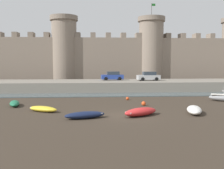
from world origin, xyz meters
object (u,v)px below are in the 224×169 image
(rowboat_near_channel_left, at_px, (43,109))
(mooring_buoy_near_channel, at_px, (127,98))
(rowboat_midflat_right, at_px, (85,115))
(rowboat_foreground_right, at_px, (141,112))
(mooring_buoy_off_centre, at_px, (144,103))
(rowboat_foreground_left, at_px, (14,103))
(car_quay_centre_west, at_px, (149,76))
(rowboat_near_channel_right, at_px, (194,110))
(car_quay_east, at_px, (112,76))

(rowboat_near_channel_left, distance_m, mooring_buoy_near_channel, 12.31)
(rowboat_midflat_right, bearing_deg, rowboat_foreground_right, 9.54)
(mooring_buoy_near_channel, bearing_deg, mooring_buoy_off_centre, -74.35)
(mooring_buoy_off_centre, height_order, mooring_buoy_near_channel, mooring_buoy_off_centre)
(rowboat_foreground_left, height_order, car_quay_centre_west, car_quay_centre_west)
(rowboat_foreground_left, height_order, mooring_buoy_off_centre, rowboat_foreground_left)
(rowboat_near_channel_left, height_order, rowboat_near_channel_right, rowboat_near_channel_right)
(rowboat_midflat_right, xyz_separation_m, mooring_buoy_near_channel, (5.27, 11.22, -0.11))
(rowboat_midflat_right, height_order, rowboat_near_channel_right, rowboat_near_channel_right)
(rowboat_near_channel_left, bearing_deg, rowboat_midflat_right, -39.09)
(car_quay_centre_west, bearing_deg, rowboat_midflat_right, -114.24)
(mooring_buoy_off_centre, relative_size, car_quay_centre_west, 0.12)
(car_quay_east, bearing_deg, mooring_buoy_near_channel, -86.02)
(rowboat_near_channel_left, xyz_separation_m, car_quay_centre_west, (15.13, 20.37, 2.20))
(rowboat_near_channel_left, relative_size, mooring_buoy_off_centre, 6.96)
(rowboat_midflat_right, height_order, mooring_buoy_near_channel, rowboat_midflat_right)
(mooring_buoy_near_channel, bearing_deg, rowboat_near_channel_left, -141.46)
(rowboat_near_channel_right, relative_size, car_quay_east, 0.91)
(rowboat_near_channel_right, bearing_deg, mooring_buoy_off_centre, 128.83)
(rowboat_near_channel_right, bearing_deg, rowboat_near_channel_left, 172.41)
(rowboat_foreground_right, height_order, rowboat_midflat_right, rowboat_foreground_right)
(mooring_buoy_near_channel, xyz_separation_m, car_quay_centre_west, (5.50, 12.70, 2.29))
(rowboat_near_channel_right, xyz_separation_m, mooring_buoy_off_centre, (-4.05, 5.03, -0.13))
(mooring_buoy_off_centre, bearing_deg, rowboat_midflat_right, -134.92)
(rowboat_foreground_right, xyz_separation_m, car_quay_centre_west, (5.57, 23.04, 2.11))
(rowboat_foreground_left, bearing_deg, rowboat_near_channel_right, -16.87)
(mooring_buoy_off_centre, bearing_deg, rowboat_near_channel_right, -51.17)
(rowboat_near_channel_right, relative_size, mooring_buoy_off_centre, 7.63)
(rowboat_midflat_right, distance_m, car_quay_centre_west, 26.31)
(rowboat_foreground_left, xyz_separation_m, rowboat_near_channel_left, (3.94, -3.74, -0.02))
(rowboat_foreground_left, xyz_separation_m, car_quay_centre_west, (19.07, 16.62, 2.18))
(rowboat_near_channel_right, bearing_deg, rowboat_midflat_right, -171.70)
(car_quay_centre_west, bearing_deg, rowboat_near_channel_right, -90.38)
(rowboat_midflat_right, relative_size, mooring_buoy_off_centre, 7.65)
(rowboat_near_channel_right, height_order, mooring_buoy_off_centre, rowboat_near_channel_right)
(rowboat_near_channel_left, bearing_deg, car_quay_centre_west, 53.39)
(rowboat_near_channel_right, height_order, mooring_buoy_near_channel, rowboat_near_channel_right)
(rowboat_foreground_left, height_order, rowboat_near_channel_left, rowboat_foreground_left)
(rowboat_foreground_left, xyz_separation_m, rowboat_midflat_right, (8.30, -7.29, 0.01))
(rowboat_near_channel_left, bearing_deg, rowboat_foreground_right, -15.61)
(car_quay_centre_west, bearing_deg, rowboat_foreground_right, -103.59)
(rowboat_foreground_right, bearing_deg, car_quay_centre_west, 76.41)
(mooring_buoy_off_centre, bearing_deg, rowboat_foreground_right, -103.48)
(mooring_buoy_near_channel, bearing_deg, rowboat_midflat_right, -115.16)
(mooring_buoy_off_centre, distance_m, car_quay_centre_west, 17.97)
(rowboat_foreground_left, distance_m, rowboat_foreground_right, 14.95)
(rowboat_near_channel_left, relative_size, car_quay_centre_west, 0.83)
(rowboat_midflat_right, relative_size, mooring_buoy_near_channel, 8.95)
(rowboat_midflat_right, xyz_separation_m, mooring_buoy_off_centre, (6.56, 6.58, -0.08))
(rowboat_midflat_right, distance_m, mooring_buoy_off_centre, 9.30)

